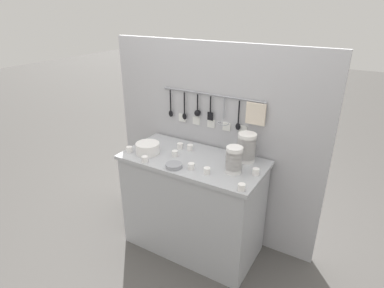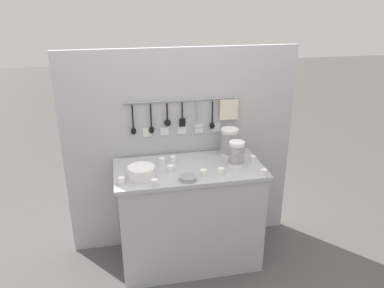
{
  "view_description": "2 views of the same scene",
  "coord_description": "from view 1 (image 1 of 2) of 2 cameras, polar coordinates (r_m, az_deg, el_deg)",
  "views": [
    {
      "loc": [
        1.18,
        -2.01,
        2.03
      ],
      "look_at": [
        0.01,
        -0.03,
        1.02
      ],
      "focal_mm": 30.0,
      "sensor_mm": 36.0,
      "label": 1
    },
    {
      "loc": [
        -0.51,
        -2.61,
        2.14
      ],
      "look_at": [
        0.03,
        0.03,
        1.06
      ],
      "focal_mm": 35.0,
      "sensor_mm": 36.0,
      "label": 2
    }
  ],
  "objects": [
    {
      "name": "cup_mid_row",
      "position": [
        2.43,
        -0.14,
        -3.97
      ],
      "size": [
        0.05,
        0.05,
        0.05
      ],
      "color": "white",
      "rests_on": "counter"
    },
    {
      "name": "counter",
      "position": [
        2.82,
        0.19,
        -10.57
      ],
      "size": [
        1.17,
        0.59,
        0.88
      ],
      "color": "#ADAFB5",
      "rests_on": "ground"
    },
    {
      "name": "bowl_stack_tall_left",
      "position": [
        2.55,
        9.67,
        -0.62
      ],
      "size": [
        0.14,
        0.14,
        0.23
      ],
      "color": "white",
      "rests_on": "counter"
    },
    {
      "name": "steel_mixing_bowl",
      "position": [
        2.46,
        -3.24,
        -3.85
      ],
      "size": [
        0.13,
        0.13,
        0.03
      ],
      "color": "#93969E",
      "rests_on": "counter"
    },
    {
      "name": "cup_centre",
      "position": [
        2.37,
        2.68,
        -4.77
      ],
      "size": [
        0.05,
        0.05,
        0.05
      ],
      "color": "white",
      "rests_on": "counter"
    },
    {
      "name": "ground_plane",
      "position": [
        3.09,
        0.18,
        -17.31
      ],
      "size": [
        20.0,
        20.0,
        0.0
      ],
      "primitive_type": "plane",
      "color": "#514F4C"
    },
    {
      "name": "cup_back_left",
      "position": [
        2.75,
        -11.07,
        -0.94
      ],
      "size": [
        0.05,
        0.05,
        0.05
      ],
      "color": "white",
      "rests_on": "counter"
    },
    {
      "name": "cup_back_right",
      "position": [
        2.4,
        11.29,
        -4.83
      ],
      "size": [
        0.05,
        0.05,
        0.05
      ],
      "color": "white",
      "rests_on": "counter"
    },
    {
      "name": "cup_edge_near",
      "position": [
        2.77,
        -2.13,
        -0.33
      ],
      "size": [
        0.05,
        0.05,
        0.05
      ],
      "color": "white",
      "rests_on": "counter"
    },
    {
      "name": "bowl_stack_back_corner",
      "position": [
        2.37,
        7.49,
        -2.78
      ],
      "size": [
        0.12,
        0.12,
        0.2
      ],
      "color": "white",
      "rests_on": "counter"
    },
    {
      "name": "cup_front_right",
      "position": [
        2.56,
        -8.38,
        -2.69
      ],
      "size": [
        0.05,
        0.05,
        0.05
      ],
      "color": "white",
      "rests_on": "counter"
    },
    {
      "name": "cup_beside_plates",
      "position": [
        2.63,
        -3.07,
        -1.69
      ],
      "size": [
        0.05,
        0.05,
        0.05
      ],
      "color": "white",
      "rests_on": "counter"
    },
    {
      "name": "cup_by_caddy",
      "position": [
        2.74,
        -0.34,
        -0.61
      ],
      "size": [
        0.05,
        0.05,
        0.05
      ],
      "color": "white",
      "rests_on": "counter"
    },
    {
      "name": "back_wall",
      "position": [
        2.86,
        3.57,
        0.06
      ],
      "size": [
        1.97,
        0.11,
        1.76
      ],
      "color": "#B2B2B7",
      "rests_on": "ground"
    },
    {
      "name": "cup_edge_far",
      "position": [
        2.19,
        8.81,
        -7.6
      ],
      "size": [
        0.05,
        0.05,
        0.05
      ],
      "color": "white",
      "rests_on": "counter"
    },
    {
      "name": "plate_stack",
      "position": [
        2.7,
        -7.87,
        -0.73
      ],
      "size": [
        0.2,
        0.2,
        0.09
      ],
      "color": "white",
      "rests_on": "counter"
    }
  ]
}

